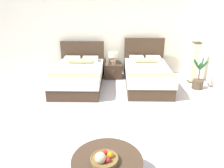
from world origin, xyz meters
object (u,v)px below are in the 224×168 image
(bed_near_window, at_px, (79,76))
(fruit_bowl, at_px, (104,159))
(bed_near_corner, at_px, (147,75))
(vase, at_px, (108,61))
(nightstand, at_px, (113,71))
(potted_palm, at_px, (198,80))
(table_lamp, at_px, (113,56))
(coffee_table, at_px, (107,165))
(floor_lamp_corner, at_px, (194,63))

(bed_near_window, height_order, fruit_bowl, bed_near_window)
(bed_near_corner, distance_m, vase, 1.35)
(nightstand, xyz_separation_m, vase, (-0.17, -0.04, 0.33))
(vase, bearing_deg, bed_near_corner, -29.79)
(fruit_bowl, distance_m, potted_palm, 4.44)
(nightstand, bearing_deg, bed_near_corner, -35.36)
(bed_near_window, height_order, bed_near_corner, bed_near_corner)
(bed_near_window, distance_m, fruit_bowl, 3.90)
(bed_near_window, distance_m, nightstand, 1.25)
(nightstand, xyz_separation_m, table_lamp, (-0.00, 0.02, 0.47))
(table_lamp, height_order, potted_palm, potted_palm)
(vase, bearing_deg, fruit_bowl, -90.68)
(potted_palm, bearing_deg, table_lamp, 158.05)
(bed_near_window, xyz_separation_m, vase, (0.87, 0.66, 0.24))
(bed_near_window, xyz_separation_m, fruit_bowl, (0.81, -3.81, 0.20))
(bed_near_corner, xyz_separation_m, fruit_bowl, (-1.21, -3.82, 0.20))
(coffee_table, distance_m, floor_lamp_corner, 4.83)
(table_lamp, xyz_separation_m, potted_palm, (2.43, -0.98, -0.43))
(table_lamp, xyz_separation_m, vase, (-0.17, -0.06, -0.14))
(vase, relative_size, floor_lamp_corner, 0.15)
(fruit_bowl, xyz_separation_m, potted_palm, (2.65, 3.56, -0.25))
(bed_near_corner, bearing_deg, floor_lamp_corner, 10.83)
(bed_near_window, height_order, table_lamp, bed_near_window)
(nightstand, relative_size, potted_palm, 0.61)
(table_lamp, relative_size, vase, 1.97)
(vase, xyz_separation_m, fruit_bowl, (-0.05, -4.48, -0.04))
(nightstand, relative_size, fruit_bowl, 1.47)
(nightstand, xyz_separation_m, potted_palm, (2.43, -0.96, 0.04))
(nightstand, distance_m, coffee_table, 4.46)
(bed_near_corner, height_order, table_lamp, bed_near_corner)
(bed_near_window, xyz_separation_m, floor_lamp_corner, (3.50, 0.29, 0.30))
(nightstand, height_order, table_lamp, table_lamp)
(nightstand, height_order, potted_palm, potted_palm)
(nightstand, relative_size, table_lamp, 1.48)
(table_lamp, xyz_separation_m, coffee_table, (-0.18, -4.47, -0.35))
(nightstand, distance_m, vase, 0.37)
(coffee_table, relative_size, fruit_bowl, 2.60)
(bed_near_corner, bearing_deg, bed_near_window, -179.91)
(vase, bearing_deg, potted_palm, -19.49)
(bed_near_window, bearing_deg, coffee_table, -77.15)
(floor_lamp_corner, bearing_deg, bed_near_window, -175.33)
(bed_near_corner, height_order, coffee_table, bed_near_corner)
(bed_near_window, relative_size, fruit_bowl, 5.74)
(bed_near_corner, distance_m, table_lamp, 1.28)
(nightstand, xyz_separation_m, fruit_bowl, (-0.22, -4.52, 0.29))
(vase, bearing_deg, table_lamp, 19.84)
(vase, distance_m, coffee_table, 4.42)
(bed_near_window, distance_m, floor_lamp_corner, 3.52)
(bed_near_corner, bearing_deg, vase, 150.21)
(vase, distance_m, potted_palm, 2.77)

